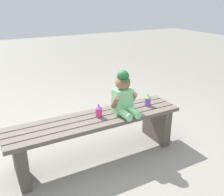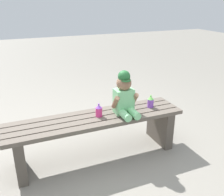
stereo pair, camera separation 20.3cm
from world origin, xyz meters
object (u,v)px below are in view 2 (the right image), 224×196
(child_figure, at_px, (125,95))
(sippy_cup_right, at_px, (151,102))
(park_bench, at_px, (97,129))
(sippy_cup_left, at_px, (99,110))

(child_figure, bearing_deg, sippy_cup_right, 5.37)
(child_figure, height_order, sippy_cup_right, child_figure)
(park_bench, bearing_deg, sippy_cup_left, 0.47)
(child_figure, distance_m, sippy_cup_left, 0.27)
(child_figure, relative_size, sippy_cup_right, 3.26)
(sippy_cup_right, bearing_deg, park_bench, -179.98)
(sippy_cup_right, bearing_deg, child_figure, -174.63)
(child_figure, bearing_deg, sippy_cup_left, 173.40)
(park_bench, relative_size, child_figure, 3.99)
(sippy_cup_left, height_order, sippy_cup_right, same)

